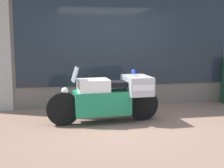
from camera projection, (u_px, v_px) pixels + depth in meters
The scene contains 4 objects.
ground_plane at pixel (128, 126), 6.21m from camera, with size 60.00×60.00×0.00m, color #7A5B4C.
shop_building at pixel (95, 24), 7.77m from camera, with size 6.36×0.55×4.10m.
window_display at pixel (122, 86), 8.17m from camera, with size 5.13×0.30×1.96m.
paramedic_motorcycle at pixel (111, 96), 6.40m from camera, with size 2.34×0.83×1.16m.
Camera 1 is at (-1.43, -5.85, 1.75)m, focal length 50.00 mm.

